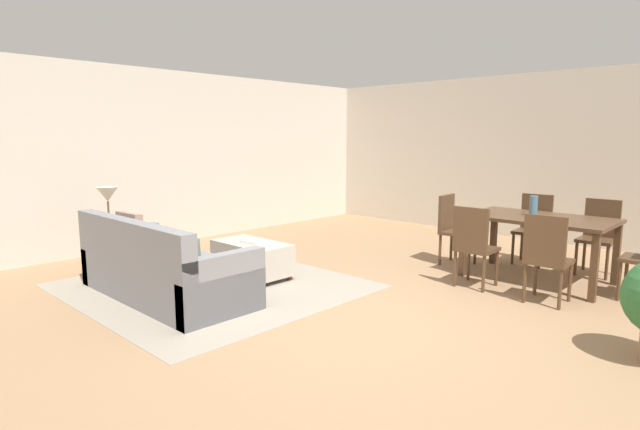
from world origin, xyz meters
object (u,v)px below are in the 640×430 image
couch (162,270)px  ottoman_table (252,257)px  dining_chair_far_right (599,232)px  dining_chair_head_west (453,225)px  side_table (110,238)px  dining_table (539,224)px  dining_chair_far_left (534,225)px  dining_chair_near_left (474,242)px  book_on_ottoman (253,242)px  dining_chair_near_right (547,254)px  table_lamp (108,196)px  vase_centerpiece (533,206)px

couch → ottoman_table: 1.15m
dining_chair_far_right → dining_chair_head_west: bearing=-152.9°
couch → side_table: size_ratio=3.97×
couch → dining_table: (2.61, 3.37, 0.37)m
dining_chair_far_left → dining_chair_near_left: bearing=-91.3°
side_table → book_on_ottoman: side_table is taller
dining_chair_near_left → dining_chair_head_west: same height
dining_chair_near_right → table_lamp: bearing=-150.6°
couch → dining_chair_far_right: size_ratio=2.35×
dining_table → table_lamp: bearing=-140.4°
vase_centerpiece → dining_chair_near_left: bearing=-111.1°
table_lamp → dining_chair_near_left: (3.59, 2.50, -0.44)m
dining_chair_far_left → dining_chair_far_right: (0.79, 0.00, 0.00)m
table_lamp → dining_chair_near_left: 4.39m
dining_chair_head_west → book_on_ottoman: (-1.38, -2.26, -0.08)m
ottoman_table → side_table: 1.82m
dining_table → dining_chair_far_right: bearing=62.3°
vase_centerpiece → book_on_ottoman: 3.33m
dining_chair_near_right → dining_chair_far_left: bearing=114.8°
dining_chair_near_left → book_on_ottoman: dining_chair_near_left is taller
table_lamp → book_on_ottoman: (1.49, 1.07, -0.51)m
couch → book_on_ottoman: (0.11, 1.14, 0.15)m
ottoman_table → dining_chair_far_right: 4.26m
couch → side_table: 1.39m
side_table → dining_chair_far_left: dining_chair_far_left is taller
table_lamp → dining_chair_far_left: 5.50m
dining_chair_near_left → dining_chair_far_left: bearing=88.7°
table_lamp → vase_centerpiece: (3.90, 3.32, -0.08)m
vase_centerpiece → side_table: bearing=-139.6°
couch → side_table: bearing=176.9°
dining_table → dining_chair_far_left: dining_chair_far_left is taller
ottoman_table → dining_chair_far_left: 3.75m
dining_table → dining_chair_far_right: dining_chair_far_right is taller
dining_chair_near_right → dining_chair_near_left: bearing=178.2°
vase_centerpiece → book_on_ottoman: bearing=-137.0°
side_table → dining_chair_far_left: size_ratio=0.59×
side_table → dining_chair_near_left: size_ratio=0.59×
table_lamp → dining_chair_far_right: bearing=43.0°
table_lamp → dining_chair_head_west: (2.87, 3.32, -0.44)m
couch → book_on_ottoman: bearing=84.5°
table_lamp → dining_chair_far_left: (3.62, 4.12, -0.44)m
couch → dining_chair_far_left: (2.25, 4.19, 0.23)m
dining_chair_near_left → dining_chair_near_right: (0.80, -0.02, 0.00)m
dining_chair_near_left → vase_centerpiece: (0.32, 0.82, 0.36)m
couch → table_lamp: size_ratio=4.12×
dining_table → dining_chair_head_west: dining_chair_head_west is taller
dining_chair_near_left → dining_chair_far_right: same height
ottoman_table → dining_chair_head_west: size_ratio=1.08×
dining_chair_head_west → dining_table: bearing=-1.2°
dining_chair_near_right → couch: bearing=-139.7°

